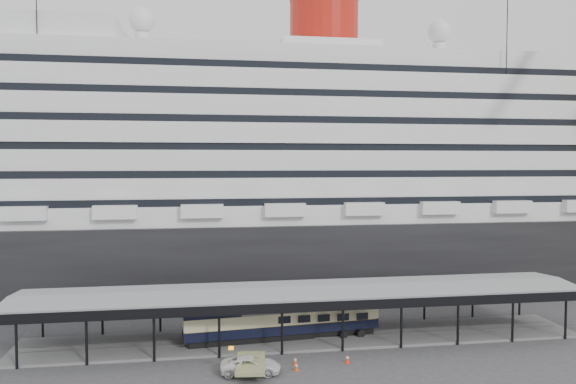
% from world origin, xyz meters
% --- Properties ---
extents(ground, '(200.00, 200.00, 0.00)m').
position_xyz_m(ground, '(0.00, 0.00, 0.00)').
color(ground, '#38383A').
rests_on(ground, ground).
extents(cruise_ship, '(130.00, 30.00, 43.90)m').
position_xyz_m(cruise_ship, '(0.05, 32.00, 18.35)').
color(cruise_ship, black).
rests_on(cruise_ship, ground).
extents(platform_canopy, '(56.00, 9.18, 5.30)m').
position_xyz_m(platform_canopy, '(0.00, 5.00, 2.36)').
color(platform_canopy, slate).
rests_on(platform_canopy, ground).
extents(port_truck, '(5.31, 2.91, 1.41)m').
position_xyz_m(port_truck, '(-6.19, -3.40, 0.71)').
color(port_truck, silver).
rests_on(port_truck, ground).
extents(pullman_carriage, '(19.82, 4.54, 19.31)m').
position_xyz_m(pullman_carriage, '(-2.23, 5.00, 2.37)').
color(pullman_carriage, black).
rests_on(pullman_carriage, ground).
extents(traffic_cone_left, '(0.49, 0.49, 0.74)m').
position_xyz_m(traffic_cone_left, '(-2.28, -3.31, 0.37)').
color(traffic_cone_left, '#E34C0C').
rests_on(traffic_cone_left, ground).
extents(traffic_cone_mid, '(0.42, 0.42, 0.75)m').
position_xyz_m(traffic_cone_mid, '(-2.14, -1.94, 0.37)').
color(traffic_cone_mid, '#D84A0C').
rests_on(traffic_cone_mid, ground).
extents(traffic_cone_right, '(0.44, 0.44, 0.82)m').
position_xyz_m(traffic_cone_right, '(2.52, -2.21, 0.41)').
color(traffic_cone_right, red).
rests_on(traffic_cone_right, ground).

